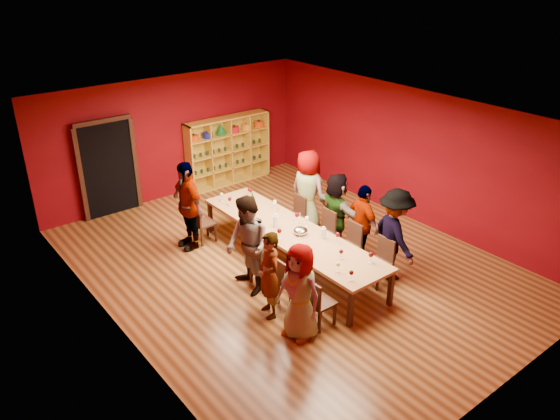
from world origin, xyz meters
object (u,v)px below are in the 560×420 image
object	(u,v)px
shelving_unit	(227,147)
chair_person_right_0	(381,259)
chair_person_left_1	(289,281)
person_right_0	(395,235)
person_right_3	(308,191)
chair_person_left_0	(317,301)
chair_person_left_2	(260,262)
person_right_2	(336,211)
chair_person_right_1	(350,242)
chair_person_left_4	(201,221)
tasting_table	(290,233)
chair_person_right_2	(325,229)
person_left_1	(269,275)
wine_bottle	(253,200)
person_left_0	(300,292)
chair_person_right_3	(296,213)
person_left_2	(248,246)
person_left_4	(187,205)
person_right_1	(363,224)
spittoon_bowl	(301,231)

from	to	relation	value
shelving_unit	chair_person_right_0	world-z (taller)	shelving_unit
chair_person_left_1	person_right_0	world-z (taller)	person_right_0
chair_person_left_1	person_right_3	xyz separation A→B (m)	(2.14, 1.98, 0.43)
chair_person_left_0	chair_person_left_1	bearing A→B (deg)	90.00
chair_person_left_1	chair_person_left_2	size ratio (longest dim) A/B	1.00
person_right_2	chair_person_right_1	bearing A→B (deg)	161.70
shelving_unit	chair_person_left_4	size ratio (longest dim) A/B	2.70
tasting_table	person_right_3	world-z (taller)	person_right_3
tasting_table	chair_person_left_4	xyz separation A→B (m)	(-0.91, 1.86, -0.20)
tasting_table	chair_person_left_0	xyz separation A→B (m)	(-0.91, -1.81, -0.20)
chair_person_left_4	chair_person_right_2	xyz separation A→B (m)	(1.82, -1.87, 0.00)
person_right_2	person_left_1	bearing A→B (deg)	116.88
person_left_1	chair_person_left_4	distance (m)	2.98
person_left_1	chair_person_right_2	xyz separation A→B (m)	(2.24, 1.06, -0.28)
person_right_2	wine_bottle	bearing A→B (deg)	41.27
wine_bottle	chair_person_left_4	bearing A→B (deg)	157.11
chair_person_left_0	chair_person_left_2	distance (m)	1.56
person_left_0	chair_person_left_1	world-z (taller)	person_left_0
chair_person_left_1	chair_person_left_4	bearing A→B (deg)	90.00
tasting_table	person_right_2	xyz separation A→B (m)	(1.21, -0.01, 0.12)
chair_person_right_3	person_right_3	xyz separation A→B (m)	(0.32, 0.00, 0.43)
person_right_2	person_left_0	bearing A→B (deg)	129.91
person_left_0	chair_person_right_1	xyz separation A→B (m)	(2.20, 1.07, -0.33)
person_left_2	person_left_4	xyz separation A→B (m)	(-0.01, 2.11, 0.02)
chair_person_left_4	chair_person_right_1	distance (m)	3.18
chair_person_left_4	person_right_1	size ratio (longest dim) A/B	0.56
chair_person_right_2	wine_bottle	world-z (taller)	wine_bottle
person_right_2	chair_person_left_4	bearing A→B (deg)	52.76
chair_person_left_4	person_left_4	xyz separation A→B (m)	(-0.28, 0.00, 0.45)
tasting_table	chair_person_left_1	size ratio (longest dim) A/B	5.06
chair_person_left_0	person_left_2	bearing A→B (deg)	99.68
chair_person_left_2	person_left_2	world-z (taller)	person_left_2
person_left_1	person_right_2	world-z (taller)	person_right_2
chair_person_right_1	chair_person_left_1	bearing A→B (deg)	-169.69
chair_person_right_0	chair_person_right_2	size ratio (longest dim) A/B	1.00
chair_person_right_0	chair_person_right_1	bearing A→B (deg)	90.00
shelving_unit	spittoon_bowl	xyz separation A→B (m)	(-1.34, -4.56, -0.17)
chair_person_left_2	wine_bottle	size ratio (longest dim) A/B	3.28
chair_person_right_0	wine_bottle	xyz separation A→B (m)	(-0.78, 2.97, 0.36)
chair_person_right_2	spittoon_bowl	xyz separation A→B (m)	(-0.85, -0.23, 0.32)
person_left_0	person_left_1	xyz separation A→B (m)	(-0.04, 0.74, -0.05)
tasting_table	person_right_0	world-z (taller)	person_right_0
wine_bottle	person_right_3	bearing A→B (deg)	-24.85
person_left_1	person_right_1	size ratio (longest dim) A/B	0.97
chair_person_right_2	tasting_table	bearing A→B (deg)	179.09
person_right_2	wine_bottle	world-z (taller)	person_right_2
person_right_2	person_right_3	size ratio (longest dim) A/B	0.88
person_right_0	chair_person_right_2	distance (m)	1.62
person_left_1	spittoon_bowl	xyz separation A→B (m)	(1.38, 0.83, 0.04)
chair_person_left_0	chair_person_left_2	size ratio (longest dim) A/B	1.00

